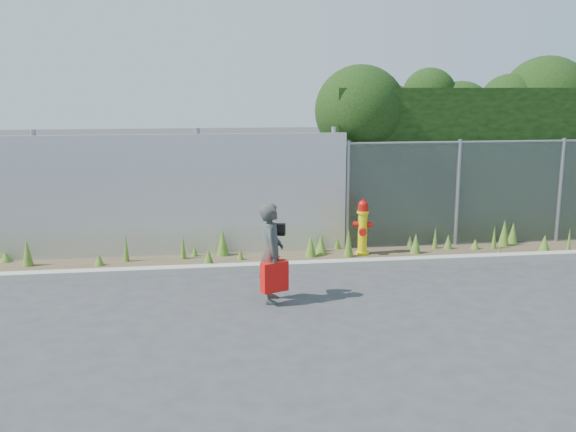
{
  "coord_description": "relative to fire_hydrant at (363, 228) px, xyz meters",
  "views": [
    {
      "loc": [
        -1.71,
        -8.5,
        3.02
      ],
      "look_at": [
        -0.3,
        1.4,
        1.0
      ],
      "focal_mm": 40.0,
      "sensor_mm": 36.0,
      "label": 1
    }
  ],
  "objects": [
    {
      "name": "corrugated_fence",
      "position": [
        -4.48,
        0.45,
        0.6
      ],
      "size": [
        8.5,
        0.21,
        2.3
      ],
      "color": "#B9BCC1",
      "rests_on": "ground"
    },
    {
      "name": "red_tote_bag",
      "position": [
        -1.91,
        -2.47,
        -0.1
      ],
      "size": [
        0.39,
        0.14,
        0.51
      ],
      "rotation": [
        0.0,
        0.0,
        0.4
      ],
      "color": "red"
    },
    {
      "name": "curb",
      "position": [
        -1.23,
        -0.75,
        -0.44
      ],
      "size": [
        16.0,
        0.22,
        0.12
      ],
      "primitive_type": "cube",
      "color": "#A4A094",
      "rests_on": "ground"
    },
    {
      "name": "fire_hydrant",
      "position": [
        0.0,
        0.0,
        0.0
      ],
      "size": [
        0.35,
        0.31,
        1.04
      ],
      "rotation": [
        0.0,
        0.0,
        -0.23
      ],
      "color": "yellow",
      "rests_on": "ground"
    },
    {
      "name": "hedge",
      "position": [
        3.16,
        1.49,
        1.47
      ],
      "size": [
        7.62,
        2.18,
        3.66
      ],
      "color": "black",
      "rests_on": "ground"
    },
    {
      "name": "woman",
      "position": [
        -1.94,
        -2.33,
        0.21
      ],
      "size": [
        0.41,
        0.56,
        1.43
      ],
      "primitive_type": "imported",
      "rotation": [
        0.0,
        0.0,
        1.43
      ],
      "color": "#0E5D52",
      "rests_on": "ground"
    },
    {
      "name": "weed_strip",
      "position": [
        -1.48,
        -0.02,
        -0.37
      ],
      "size": [
        16.0,
        1.28,
        0.53
      ],
      "color": "#493C2A",
      "rests_on": "ground"
    },
    {
      "name": "ground",
      "position": [
        -1.23,
        -2.55,
        -0.5
      ],
      "size": [
        80.0,
        80.0,
        0.0
      ],
      "primitive_type": "plane",
      "color": "#353537",
      "rests_on": "ground"
    },
    {
      "name": "chainlink_fence",
      "position": [
        3.01,
        0.45,
        0.53
      ],
      "size": [
        6.5,
        0.07,
        2.05
      ],
      "color": "gray",
      "rests_on": "ground"
    },
    {
      "name": "black_shoulder_bag",
      "position": [
        -1.82,
        -2.08,
        0.49
      ],
      "size": [
        0.23,
        0.1,
        0.17
      ],
      "rotation": [
        0.0,
        0.0,
        -0.32
      ],
      "color": "black"
    }
  ]
}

